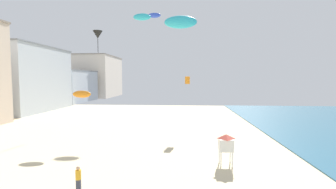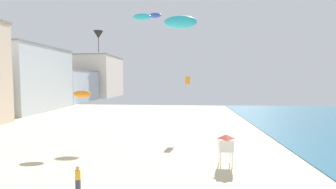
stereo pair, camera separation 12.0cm
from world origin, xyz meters
name	(u,v)px [view 2 (the right image)]	position (x,y,z in m)	size (l,w,h in m)	color
boardwalk_hotel_mid	(22,79)	(-28.13, 47.18, 7.09)	(13.86, 19.72, 14.17)	#ADB7C1
boardwalk_hotel_far	(68,86)	(-28.13, 67.56, 4.84)	(12.57, 18.68, 9.68)	#ADB7C1
boardwalk_hotel_distant	(95,76)	(-28.13, 89.18, 8.02)	(17.13, 22.26, 16.03)	silver
kite_flyer	(78,177)	(1.44, 11.68, 0.92)	(0.34, 0.34, 1.64)	#383D4C
lifeguard_stand	(226,143)	(11.42, 17.01, 1.84)	(1.10, 1.10, 2.55)	white
kite_cyan_parafoil	(142,17)	(4.25, 18.74, 12.52)	(1.57, 0.44, 0.61)	#2DB7CC
kite_black_delta	(98,35)	(-5.99, 35.20, 14.16)	(1.54, 1.54, 3.49)	black
kite_blue_parafoil	(155,15)	(2.63, 39.67, 18.25)	(2.23, 0.62, 0.87)	blue
kite_orange_parafoil	(82,94)	(-3.13, 22.54, 5.40)	(2.02, 0.56, 0.79)	orange
kite_orange_box	(188,80)	(8.38, 29.06, 6.88)	(0.63, 0.63, 0.99)	orange
kite_cyan_parafoil_2	(180,22)	(7.66, 18.36, 11.93)	(2.81, 0.78, 1.09)	#2DB7CC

